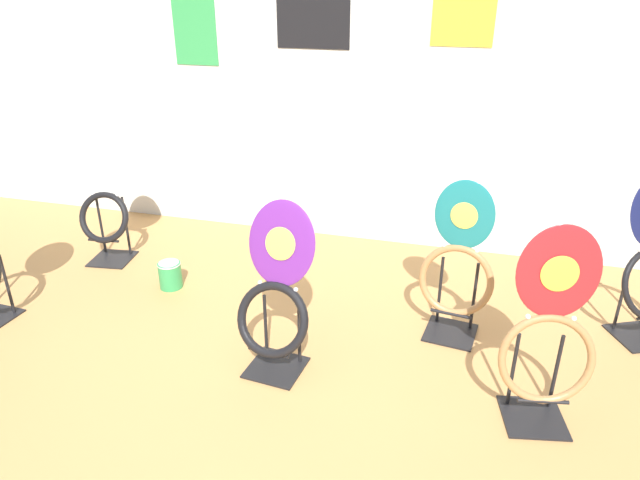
% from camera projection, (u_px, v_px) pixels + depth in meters
% --- Properties ---
extents(ground_plane, '(14.00, 14.00, 0.00)m').
position_uv_depth(ground_plane, '(216.00, 456.00, 2.46)').
color(ground_plane, '#B7844C').
extents(wall_back, '(8.00, 0.07, 2.60)m').
position_uv_depth(wall_back, '(346.00, 66.00, 4.00)').
color(wall_back, silver).
rests_on(wall_back, ground_plane).
extents(toilet_seat_display_teal_sax, '(0.42, 0.31, 0.93)m').
position_uv_depth(toilet_seat_display_teal_sax, '(457.00, 269.00, 3.11)').
color(toilet_seat_display_teal_sax, black).
rests_on(toilet_seat_display_teal_sax, ground_plane).
extents(toilet_seat_display_purple_note, '(0.41, 0.36, 0.89)m').
position_uv_depth(toilet_seat_display_purple_note, '(276.00, 298.00, 2.86)').
color(toilet_seat_display_purple_note, black).
rests_on(toilet_seat_display_purple_note, ground_plane).
extents(toilet_seat_display_crimson_swirl, '(0.44, 0.33, 0.97)m').
position_uv_depth(toilet_seat_display_crimson_swirl, '(549.00, 337.00, 2.48)').
color(toilet_seat_display_crimson_swirl, black).
rests_on(toilet_seat_display_crimson_swirl, ground_plane).
extents(toilet_seat_display_white_plain, '(0.39, 0.34, 0.88)m').
position_uv_depth(toilet_seat_display_white_plain, '(105.00, 204.00, 3.99)').
color(toilet_seat_display_white_plain, black).
rests_on(toilet_seat_display_white_plain, ground_plane).
extents(paint_can, '(0.15, 0.15, 0.18)m').
position_uv_depth(paint_can, '(170.00, 274.00, 3.75)').
color(paint_can, '#2D8E4C').
rests_on(paint_can, ground_plane).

